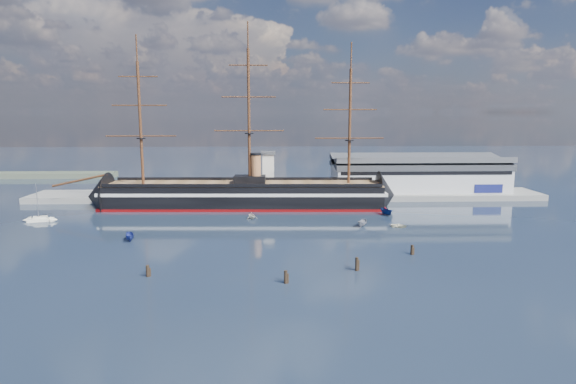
{
  "coord_description": "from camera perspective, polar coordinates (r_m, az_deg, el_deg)",
  "views": [
    {
      "loc": [
        4.09,
        -93.49,
        30.32
      ],
      "look_at": [
        8.56,
        35.0,
        9.0
      ],
      "focal_mm": 30.0,
      "sensor_mm": 36.0,
      "label": 1
    }
  ],
  "objects": [
    {
      "name": "warehouse",
      "position": [
        183.04,
        15.16,
        2.08
      ],
      "size": [
        63.0,
        21.0,
        11.6
      ],
      "color": "#B7BABC",
      "rests_on": "ground"
    },
    {
      "name": "piling_near_right",
      "position": [
        95.44,
        8.13,
        -9.21
      ],
      "size": [
        0.64,
        0.64,
        3.36
      ],
      "primitive_type": "cylinder",
      "color": "black",
      "rests_on": "ground"
    },
    {
      "name": "quay",
      "position": [
        172.29,
        0.0,
        -0.72
      ],
      "size": [
        180.0,
        18.0,
        2.0
      ],
      "primitive_type": "cube",
      "color": "slate",
      "rests_on": "ground"
    },
    {
      "name": "motorboat_d",
      "position": [
        139.24,
        -4.32,
        -3.19
      ],
      "size": [
        6.43,
        5.2,
        2.18
      ],
      "primitive_type": "imported",
      "rotation": [
        0.0,
        0.0,
        0.53
      ],
      "color": "beige",
      "rests_on": "ground"
    },
    {
      "name": "motorboat_a",
      "position": [
        121.42,
        -18.2,
        -5.53
      ],
      "size": [
        6.18,
        3.81,
        2.32
      ],
      "primitive_type": "imported",
      "rotation": [
        0.0,
        0.0,
        0.31
      ],
      "color": "navy",
      "rests_on": "ground"
    },
    {
      "name": "motorboat_e",
      "position": [
        132.26,
        13.02,
        -4.08
      ],
      "size": [
        1.94,
        2.89,
        1.25
      ],
      "primitive_type": "imported",
      "rotation": [
        0.0,
        0.0,
        1.22
      ],
      "color": "#ECE7C4",
      "rests_on": "ground"
    },
    {
      "name": "piling_near_mid",
      "position": [
        87.85,
        -0.28,
        -10.77
      ],
      "size": [
        0.64,
        0.64,
        3.1
      ],
      "primitive_type": "cylinder",
      "color": "black",
      "rests_on": "ground"
    },
    {
      "name": "piling_near_left",
      "position": [
        94.91,
        -16.27,
        -9.6
      ],
      "size": [
        0.64,
        0.64,
        2.93
      ],
      "primitive_type": "cylinder",
      "color": "black",
      "rests_on": "ground"
    },
    {
      "name": "motorboat_c",
      "position": [
        130.87,
        8.79,
        -4.09
      ],
      "size": [
        5.96,
        4.51,
        2.26
      ],
      "primitive_type": "imported",
      "rotation": [
        0.0,
        0.0,
        -0.49
      ],
      "color": "gray",
      "rests_on": "ground"
    },
    {
      "name": "motorboat_f",
      "position": [
        146.6,
        11.6,
        -2.72
      ],
      "size": [
        6.64,
        4.33,
        2.49
      ],
      "primitive_type": "imported",
      "rotation": [
        0.0,
        0.0,
        0.36
      ],
      "color": "navy",
      "rests_on": "ground"
    },
    {
      "name": "quay_tower",
      "position": [
        167.76,
        -2.35,
        2.37
      ],
      "size": [
        5.0,
        5.0,
        15.0
      ],
      "color": "silver",
      "rests_on": "ground"
    },
    {
      "name": "piling_far_right",
      "position": [
        108.04,
        14.46,
        -7.19
      ],
      "size": [
        0.64,
        0.64,
        2.83
      ],
      "primitive_type": "cylinder",
      "color": "black",
      "rests_on": "ground"
    },
    {
      "name": "sailboat",
      "position": [
        152.19,
        -27.28,
        -2.87
      ],
      "size": [
        7.11,
        3.67,
        10.92
      ],
      "rotation": [
        0.0,
        0.0,
        0.26
      ],
      "color": "silver",
      "rests_on": "ground"
    },
    {
      "name": "warship",
      "position": [
        156.1,
        -5.9,
        -0.33
      ],
      "size": [
        113.14,
        19.23,
        53.94
      ],
      "rotation": [
        0.0,
        0.0,
        -0.03
      ],
      "color": "black",
      "rests_on": "ground"
    },
    {
      "name": "ground",
      "position": [
        136.95,
        -3.66,
        -3.39
      ],
      "size": [
        600.0,
        600.0,
        0.0
      ],
      "primitive_type": "plane",
      "color": "#172333",
      "rests_on": "ground"
    }
  ]
}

